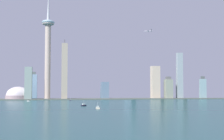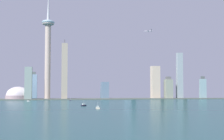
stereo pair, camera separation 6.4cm
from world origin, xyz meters
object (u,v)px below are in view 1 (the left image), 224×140
at_px(skyscraper_6, 105,90).
at_px(boat_0, 70,100).
at_px(skyscraper_3, 127,81).
at_px(skyscraper_4, 184,88).
at_px(skyscraper_2, 183,78).
at_px(skyscraper_9, 203,88).
at_px(skyscraper_5, 28,83).
at_px(observation_tower, 48,47).
at_px(skyscraper_11, 64,71).
at_px(boat_2, 84,105).
at_px(skyscraper_1, 155,83).
at_px(skyscraper_7, 33,86).
at_px(stadium_dome, 18,96).
at_px(boat_4, 28,101).
at_px(skyscraper_0, 162,82).
at_px(boat_1, 98,108).
at_px(skyscraper_13, 179,76).
at_px(skyscraper_12, 65,91).
at_px(skyscraper_8, 168,89).
at_px(skyscraper_10, 133,75).
at_px(airplane, 148,31).

height_order(skyscraper_6, boat_0, skyscraper_6).
height_order(skyscraper_3, skyscraper_4, skyscraper_3).
bearing_deg(skyscraper_3, skyscraper_2, -4.97).
xyz_separation_m(skyscraper_3, skyscraper_9, (232.53, -58.40, -25.05)).
height_order(skyscraper_5, boat_0, skyscraper_5).
xyz_separation_m(observation_tower, skyscraper_11, (49.40, -14.73, -72.27)).
relative_size(skyscraper_11, boat_2, 16.50).
height_order(skyscraper_1, skyscraper_4, skyscraper_1).
height_order(skyscraper_1, boat_2, skyscraper_1).
bearing_deg(skyscraper_9, skyscraper_7, 171.47).
bearing_deg(stadium_dome, observation_tower, -2.70).
bearing_deg(boat_4, skyscraper_0, -141.39).
distance_m(skyscraper_7, boat_4, 185.08).
xyz_separation_m(observation_tower, boat_1, (92.97, -435.28, -153.95)).
bearing_deg(skyscraper_13, stadium_dome, 178.53).
relative_size(skyscraper_12, skyscraper_13, 0.35).
relative_size(skyscraper_7, skyscraper_8, 1.21).
relative_size(skyscraper_1, skyscraper_7, 1.21).
xyz_separation_m(skyscraper_6, boat_1, (-82.35, -455.59, -24.92)).
height_order(skyscraper_3, skyscraper_6, skyscraper_3).
relative_size(skyscraper_4, boat_0, 7.81).
relative_size(skyscraper_7, boat_2, 7.85).
distance_m(skyscraper_10, airplane, 178.21).
bearing_deg(skyscraper_2, observation_tower, -176.47).
bearing_deg(observation_tower, skyscraper_0, 4.03).
height_order(observation_tower, skyscraper_7, observation_tower).
bearing_deg(boat_1, skyscraper_3, 163.93).
relative_size(skyscraper_10, airplane, 6.58).
xyz_separation_m(skyscraper_3, skyscraper_10, (28.03, 39.63, 20.00)).
bearing_deg(boat_2, skyscraper_12, 61.31).
bearing_deg(skyscraper_8, skyscraper_12, 164.33).
distance_m(skyscraper_0, skyscraper_11, 320.71).
bearing_deg(stadium_dome, skyscraper_11, -7.98).
bearing_deg(skyscraper_1, skyscraper_8, -12.64).
relative_size(boat_1, boat_2, 1.62).
distance_m(skyscraper_8, skyscraper_12, 331.03).
xyz_separation_m(skyscraper_0, skyscraper_7, (-413.13, 39.02, -14.92)).
height_order(skyscraper_8, airplane, airplane).
height_order(skyscraper_5, skyscraper_11, skyscraper_11).
distance_m(stadium_dome, skyscraper_4, 561.49).
xyz_separation_m(skyscraper_0, skyscraper_8, (6.13, -40.46, -22.67)).
bearing_deg(boat_4, skyscraper_10, -129.12).
bearing_deg(skyscraper_4, stadium_dome, -171.15).
bearing_deg(skyscraper_12, skyscraper_8, -15.67).
xyz_separation_m(skyscraper_6, skyscraper_7, (-222.17, 44.50, 13.44)).
bearing_deg(skyscraper_9, boat_2, -140.23).
distance_m(skyscraper_6, boat_0, 151.12).
bearing_deg(skyscraper_4, skyscraper_0, -148.28).
distance_m(skyscraper_2, skyscraper_12, 390.50).
relative_size(skyscraper_6, airplane, 2.24).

